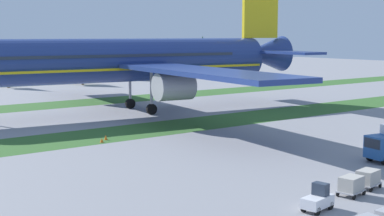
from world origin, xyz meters
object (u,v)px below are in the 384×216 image
object	(u,v)px
cargo_dolly_second	(368,177)
taxiway_marker_1	(102,140)
baggage_tug	(318,199)
cargo_dolly_lead	(351,184)
airliner	(126,60)
taxiway_marker_0	(106,137)

from	to	relation	value
cargo_dolly_second	taxiway_marker_1	size ratio (longest dim) A/B	4.79
baggage_tug	cargo_dolly_lead	size ratio (longest dim) A/B	1.15
baggage_tug	airliner	bearing A→B (deg)	-25.81
taxiway_marker_0	airliner	bearing A→B (deg)	53.38
airliner	taxiway_marker_0	distance (m)	25.06
taxiway_marker_1	baggage_tug	bearing A→B (deg)	-89.41
baggage_tug	taxiway_marker_0	distance (m)	33.29
baggage_tug	cargo_dolly_lead	distance (m)	5.03
baggage_tug	taxiway_marker_0	bearing A→B (deg)	-11.26
baggage_tug	taxiway_marker_0	world-z (taller)	baggage_tug
cargo_dolly_lead	taxiway_marker_1	distance (m)	31.75
baggage_tug	cargo_dolly_lead	world-z (taller)	baggage_tug
cargo_dolly_second	taxiway_marker_0	xyz separation A→B (m)	(-7.00, 31.92, -0.62)
baggage_tug	cargo_dolly_lead	xyz separation A→B (m)	(4.95, 0.86, 0.10)
airliner	cargo_dolly_second	world-z (taller)	airliner
airliner	taxiway_marker_1	xyz separation A→B (m)	(-15.26, -20.12, -8.24)
taxiway_marker_0	taxiway_marker_1	distance (m)	1.59
cargo_dolly_lead	taxiway_marker_1	size ratio (longest dim) A/B	4.79
cargo_dolly_lead	taxiway_marker_1	world-z (taller)	cargo_dolly_lead
baggage_tug	cargo_dolly_second	bearing A→B (deg)	-90.00
cargo_dolly_lead	taxiway_marker_0	size ratio (longest dim) A/B	4.10
airliner	baggage_tug	size ratio (longest dim) A/B	28.14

